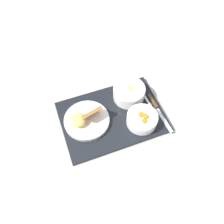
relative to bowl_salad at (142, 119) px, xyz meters
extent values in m
plane|color=#ADA89E|center=(0.10, -0.08, -0.04)|extent=(4.00, 4.00, 0.00)
cube|color=black|center=(0.10, -0.08, -0.04)|extent=(0.44, 0.31, 0.02)
cylinder|color=white|center=(0.00, 0.00, 0.00)|extent=(0.13, 0.13, 0.05)
torus|color=white|center=(0.00, 0.00, 0.02)|extent=(0.13, 0.13, 0.01)
cylinder|color=#A8D184|center=(0.01, -0.02, 0.02)|extent=(0.06, 0.06, 0.02)
cylinder|color=#A8D184|center=(0.00, 0.00, 0.02)|extent=(0.05, 0.05, 0.02)
cylinder|color=#A8D184|center=(0.00, 0.00, 0.01)|extent=(0.06, 0.06, 0.01)
cube|color=orange|center=(-0.01, 0.01, 0.02)|extent=(0.02, 0.02, 0.02)
cube|color=orange|center=(0.01, 0.02, 0.02)|extent=(0.02, 0.02, 0.01)
cube|color=orange|center=(0.00, -0.01, 0.02)|extent=(0.02, 0.02, 0.01)
cylinder|color=white|center=(0.00, -0.14, 0.00)|extent=(0.14, 0.14, 0.06)
torus|color=white|center=(0.00, -0.14, 0.03)|extent=(0.14, 0.14, 0.01)
cylinder|color=#C67F3D|center=(0.00, -0.14, 0.01)|extent=(0.12, 0.12, 0.05)
cube|color=#E5A356|center=(-0.01, -0.14, 0.03)|extent=(0.03, 0.03, 0.02)
cylinder|color=white|center=(0.21, -0.09, -0.02)|extent=(0.19, 0.19, 0.02)
ellipsoid|color=#EAB756|center=(0.25, -0.09, 0.01)|extent=(0.08, 0.08, 0.04)
cube|color=#A37038|center=(0.19, -0.10, 0.02)|extent=(0.10, 0.07, 0.08)
cube|color=silver|center=(-0.09, 0.03, -0.03)|extent=(0.02, 0.12, 0.00)
cube|color=#51381E|center=(-0.09, -0.07, -0.02)|extent=(0.01, 0.08, 0.01)
ellipsoid|color=silver|center=(-0.07, -0.02, -0.02)|extent=(0.04, 0.04, 0.01)
cube|color=silver|center=(-0.07, -0.08, -0.02)|extent=(0.01, 0.09, 0.01)
camera|label=1|loc=(0.30, 0.41, 0.84)|focal=38.00mm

